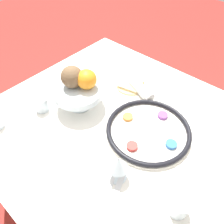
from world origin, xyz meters
The scene contains 14 objects.
ground_plane centered at (0.00, 0.00, 0.00)m, with size 8.00×8.00×0.00m, color maroon.
dining_table centered at (0.00, 0.00, 0.39)m, with size 1.22×1.04×0.77m.
seder_plate centered at (-0.08, -0.04, 0.79)m, with size 0.35×0.35×0.03m.
wine_glass centered at (-0.12, 0.19, 0.86)m, with size 0.07×0.07×0.12m.
fruit_stand centered at (0.25, 0.04, 0.85)m, with size 0.22×0.22×0.10m.
orange_fruit centered at (0.23, 0.00, 0.92)m, with size 0.09×0.09×0.09m.
coconut centered at (0.28, 0.03, 0.92)m, with size 0.10×0.10×0.10m.
bread_plate centered at (0.16, -0.23, 0.78)m, with size 0.15×0.15×0.02m.
napkin_roll centered at (0.09, -0.22, 0.80)m, with size 0.16×0.10×0.05m.
cup_near centered at (-0.34, 0.16, 0.81)m, with size 0.06×0.06×0.07m.
cup_far centered at (0.36, 0.17, 0.81)m, with size 0.06×0.06×0.07m.
fork_left centered at (-0.16, 0.25, 0.78)m, with size 0.08×0.18×0.01m.
fork_right centered at (-0.13, 0.25, 0.78)m, with size 0.10×0.18×0.01m.
spoon centered at (0.11, -0.27, 0.78)m, with size 0.17×0.06×0.01m.
Camera 1 is at (-0.35, 0.48, 1.50)m, focal length 35.00 mm.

